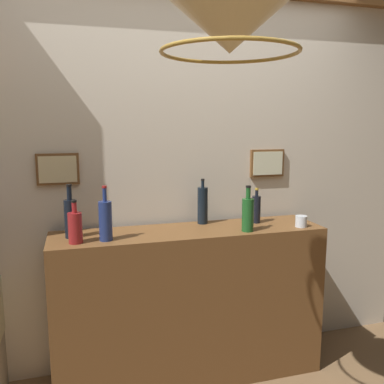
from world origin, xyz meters
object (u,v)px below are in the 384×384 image
Objects in this scene: liquor_bottle_port at (70,217)px; pendant_lamp at (230,24)px; liquor_bottle_amaro at (248,214)px; glass_tumbler_rocks at (301,221)px; liquor_bottle_gin at (256,209)px; liquor_bottle_rye at (105,220)px; liquor_bottle_rum at (75,227)px; liquor_bottle_mezcal at (203,205)px.

liquor_bottle_port is 1.41m from pendant_lamp.
liquor_bottle_amaro is 3.82× the size of glass_tumbler_rocks.
liquor_bottle_amaro is (-0.14, -0.18, 0.01)m from liquor_bottle_gin.
liquor_bottle_amaro is 0.51× the size of pendant_lamp.
liquor_bottle_rye is at bearing 121.74° from pendant_lamp.
liquor_bottle_amaro reaches higher than liquor_bottle_rum.
liquor_bottle_gin is at bearing 7.64° from liquor_bottle_rum.
liquor_bottle_rye is at bearing 177.67° from liquor_bottle_amaro.
liquor_bottle_port is (-0.03, 0.12, 0.03)m from liquor_bottle_rum.
liquor_bottle_rye and liquor_bottle_port have the same top height.
liquor_bottle_gin is 0.78× the size of liquor_bottle_mezcal.
liquor_bottle_gin is at bearing 58.22° from pendant_lamp.
liquor_bottle_amaro is at bearing -127.76° from liquor_bottle_gin.
liquor_bottle_rye is 1.00× the size of liquor_bottle_port.
glass_tumbler_rocks is at bearing 42.00° from pendant_lamp.
liquor_bottle_port is at bearing 148.50° from liquor_bottle_rye.
liquor_bottle_port is (-0.19, 0.12, 0.00)m from liquor_bottle_rye.
pendant_lamp is (0.62, -0.73, 0.95)m from liquor_bottle_rum.
liquor_bottle_mezcal is 4.02× the size of glass_tumbler_rocks.
liquor_bottle_gin is at bearing 8.50° from liquor_bottle_rye.
liquor_bottle_rum is 0.77× the size of liquor_bottle_port.
liquor_bottle_rye is at bearing 178.51° from glass_tumbler_rocks.
liquor_bottle_mezcal is 1.05× the size of liquor_bottle_amaro.
liquor_bottle_rum is at bearing -177.60° from liquor_bottle_rye.
liquor_bottle_mezcal is at bearing 128.28° from liquor_bottle_amaro.
pendant_lamp is at bearing -121.78° from liquor_bottle_gin.
liquor_bottle_amaro is at bearing -179.55° from glass_tumbler_rocks.
liquor_bottle_rum is 1.04× the size of liquor_bottle_gin.
liquor_bottle_gin is 3.15× the size of glass_tumbler_rocks.
liquor_bottle_rum is at bearing -172.36° from liquor_bottle_gin.
liquor_bottle_mezcal is (0.65, 0.23, 0.01)m from liquor_bottle_rye.
liquor_bottle_port is at bearing 171.75° from liquor_bottle_amaro.
liquor_bottle_mezcal is 0.65m from glass_tumbler_rocks.
liquor_bottle_rye is 0.22m from liquor_bottle_port.
liquor_bottle_gin is at bearing -12.80° from liquor_bottle_mezcal.
liquor_bottle_amaro is (0.21, -0.27, -0.02)m from liquor_bottle_mezcal.
liquor_bottle_mezcal is at bearing 155.87° from glass_tumbler_rocks.
liquor_bottle_gin is 0.30m from glass_tumbler_rocks.
liquor_bottle_amaro is 0.38m from glass_tumbler_rocks.
liquor_bottle_gin is at bearing 1.55° from liquor_bottle_port.
liquor_bottle_mezcal is at bearing 16.17° from liquor_bottle_rum.
liquor_bottle_rye is at bearing -160.54° from liquor_bottle_mezcal.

